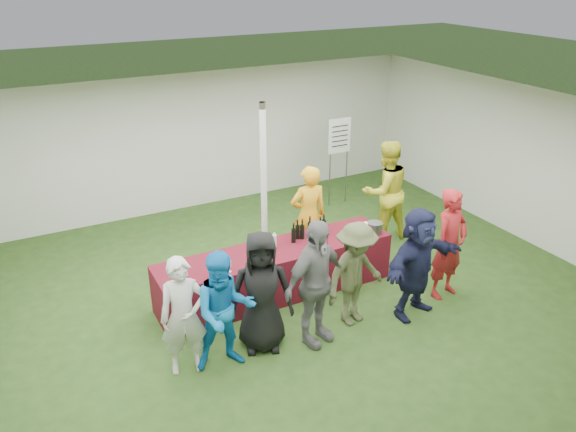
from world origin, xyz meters
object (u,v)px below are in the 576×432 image
staff_pourer (308,216)px  staff_back (385,191)px  dump_bucket (375,228)px  customer_4 (355,274)px  customer_5 (417,263)px  serving_table (276,272)px  customer_0 (184,316)px  customer_2 (261,292)px  customer_6 (450,244)px  wine_list_sign (339,142)px  customer_3 (315,283)px  customer_1 (225,311)px

staff_pourer → staff_back: staff_back is taller
dump_bucket → staff_back: bearing=47.1°
staff_pourer → customer_4: 1.80m
staff_back → customer_5: (-1.05, -2.15, -0.10)m
serving_table → customer_0: size_ratio=2.33×
staff_back → customer_2: (-3.27, -1.84, -0.09)m
staff_back → customer_6: bearing=84.6°
wine_list_sign → customer_4: size_ratio=1.19×
customer_3 → customer_5: bearing=-20.7°
customer_2 → customer_3: (0.66, -0.21, 0.05)m
staff_pourer → customer_5: staff_pourer is taller
customer_3 → customer_4: 0.72m
dump_bucket → customer_5: size_ratio=0.15×
customer_3 → customer_6: bearing=-15.1°
staff_pourer → customer_4: (-0.28, -1.78, -0.09)m
staff_pourer → customer_2: (-1.64, -1.69, -0.03)m
customer_4 → customer_5: size_ratio=0.93×
customer_6 → staff_pourer: bearing=115.4°
customer_2 → customer_6: 2.97m
wine_list_sign → customer_2: size_ratio=1.09×
customer_1 → customer_5: size_ratio=0.97×
staff_back → customer_4: staff_back is taller
serving_table → dump_bucket: dump_bucket is taller
dump_bucket → customer_6: customer_6 is taller
customer_2 → customer_4: size_ratio=1.09×
serving_table → wine_list_sign: (2.67, 2.52, 0.94)m
serving_table → wine_list_sign: wine_list_sign is taller
customer_2 → customer_4: 1.36m
customer_2 → customer_4: (1.36, -0.09, -0.07)m
wine_list_sign → customer_3: size_ratio=1.03×
staff_back → customer_5: bearing=67.3°
customer_1 → customer_4: customer_1 is taller
dump_bucket → customer_0: 3.45m
staff_pourer → staff_back: (1.64, 0.15, 0.07)m
customer_5 → customer_2: bearing=159.5°
customer_3 → wine_list_sign: bearing=37.0°
customer_2 → customer_3: customer_3 is taller
customer_1 → customer_3: 1.21m
customer_2 → customer_6: bearing=17.5°
serving_table → customer_0: (-1.74, -1.04, 0.40)m
staff_back → customer_3: staff_back is taller
customer_2 → customer_5: 2.25m
staff_back → customer_4: 2.72m
customer_4 → customer_6: 1.62m
customer_1 → customer_2: customer_2 is taller
wine_list_sign → customer_2: bearing=-133.6°
serving_table → dump_bucket: bearing=-7.8°
staff_back → customer_3: bearing=41.4°
staff_back → customer_2: bearing=32.7°
staff_pourer → customer_5: bearing=112.9°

